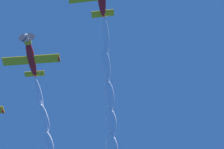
# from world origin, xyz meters

# --- Properties ---
(airplane_left_wingman) EXTENTS (8.97, 10.02, 2.83)m
(airplane_left_wingman) POSITION_xyz_m (8.43, 12.03, 55.90)
(airplane_left_wingman) COLOR red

